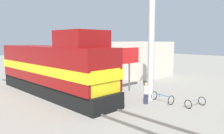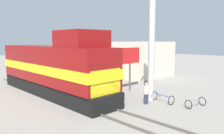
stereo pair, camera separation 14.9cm
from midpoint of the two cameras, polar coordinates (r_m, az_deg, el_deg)
The scene contains 12 objects.
ground_plane at distance 15.83m, azimuth -6.66°, elevation -10.08°, with size 120.00×120.00×0.00m, color gray.
rail_near at distance 15.40m, azimuth -8.80°, elevation -10.32°, with size 0.08×30.10×0.15m, color #4C4742.
rail_far at distance 16.24m, azimuth -4.65°, elevation -9.34°, with size 0.08×30.10×0.15m, color #4C4742.
locomotive at distance 18.99m, azimuth -15.06°, elevation -0.47°, with size 3.05×14.25×5.33m.
utility_pole at distance 16.93m, azimuth 10.01°, elevation 7.96°, with size 1.80×0.48×9.82m.
vendor_umbrella at distance 19.96m, azimuth -3.71°, elevation -0.60°, with size 2.35×2.35×2.27m.
billboard_sign at distance 19.89m, azimuth 4.37°, elevation 2.37°, with size 2.55×0.12×3.98m.
shrub_cluster at distance 19.47m, azimuth -1.81°, elevation -5.32°, with size 0.97×0.97×0.97m, color #2D722D.
person_bystander at distance 16.17m, azimuth 8.62°, elevation -6.62°, with size 0.34×0.34×1.59m.
bicycle at distance 16.95m, azimuth 12.75°, elevation -7.82°, with size 0.92×1.77×0.69m.
bicycle_spare at distance 16.48m, azimuth 20.68°, elevation -8.65°, with size 1.64×0.95×0.62m.
building_block_distant at distance 28.74m, azimuth 7.57°, elevation 2.12°, with size 6.81×5.47×4.45m, color beige.
Camera 1 is at (-9.36, -11.89, 4.63)m, focal length 35.00 mm.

